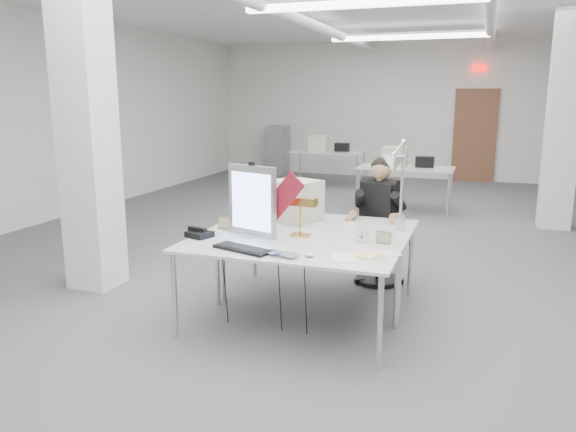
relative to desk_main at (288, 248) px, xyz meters
name	(u,v)px	position (x,y,z in m)	size (l,w,h in m)	color
room_shell	(363,117)	(0.04, 2.63, 0.95)	(10.04, 14.04, 3.24)	#505052
desk_main	(288,248)	(0.00, 0.00, 0.00)	(1.80, 0.90, 0.03)	silver
desk_second	(319,224)	(0.00, 0.90, 0.00)	(1.80, 0.90, 0.03)	silver
bg_desk_a	(406,168)	(0.20, 5.50, 0.00)	(1.60, 0.80, 0.03)	silver
bg_desk_b	(328,152)	(-1.80, 7.70, 0.00)	(1.60, 0.80, 0.03)	silver
filing_cabinet	(278,150)	(-3.50, 9.15, -0.14)	(0.45, 0.55, 1.20)	gray
office_chair	(380,236)	(0.48, 1.55, -0.24)	(0.50, 0.50, 1.01)	black
seated_person	(380,200)	(0.48, 1.50, 0.16)	(0.53, 0.67, 1.00)	black
monitor	(252,201)	(-0.41, 0.24, 0.32)	(0.50, 0.05, 0.62)	#A2A3A7
pennant	(283,197)	(-0.11, 0.20, 0.38)	(0.43, 0.01, 0.18)	maroon
keyboard	(243,249)	(-0.30, -0.23, 0.02)	(0.50, 0.17, 0.02)	black
laptop	(278,256)	(0.03, -0.31, 0.02)	(0.29, 0.19, 0.02)	#A6A5AA
mouse	(309,255)	(0.26, -0.23, 0.03)	(0.09, 0.06, 0.03)	silver
bankers_lamp	(300,216)	(-0.01, 0.37, 0.19)	(0.31, 0.13, 0.36)	#B88639
desk_phone	(200,234)	(-0.82, 0.04, 0.04)	(0.20, 0.18, 0.05)	black
picture_frame_left	(225,223)	(-0.74, 0.38, 0.07)	(0.15, 0.01, 0.11)	#A47C46
picture_frame_right	(384,238)	(0.72, 0.35, 0.06)	(0.13, 0.01, 0.10)	#B37F4D
desk_clock	(362,237)	(0.55, 0.32, 0.06)	(0.11, 0.11, 0.03)	silver
paper_stack_a	(344,258)	(0.52, -0.17, 0.02)	(0.18, 0.26, 0.01)	white
paper_stack_b	(368,255)	(0.67, -0.03, 0.02)	(0.17, 0.23, 0.01)	#E9CC8B
paper_stack_c	(389,254)	(0.82, 0.05, 0.02)	(0.18, 0.13, 0.01)	silver
beige_monitor	(295,201)	(-0.25, 0.92, 0.21)	(0.42, 0.40, 0.40)	#BEB79D
architect_lamp	(398,186)	(0.78, 0.65, 0.45)	(0.23, 0.68, 0.88)	#B7B7BB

